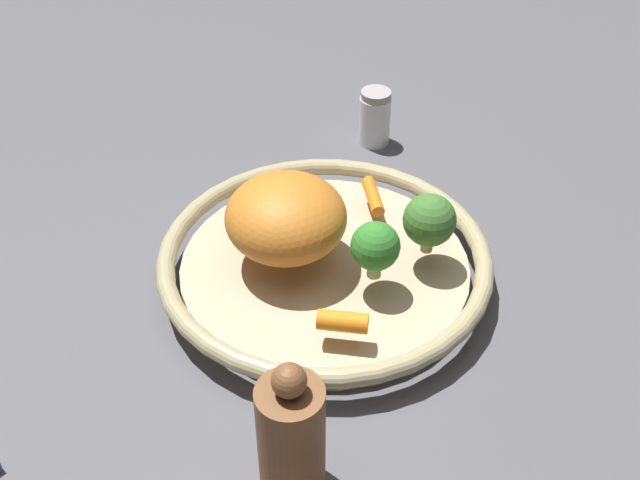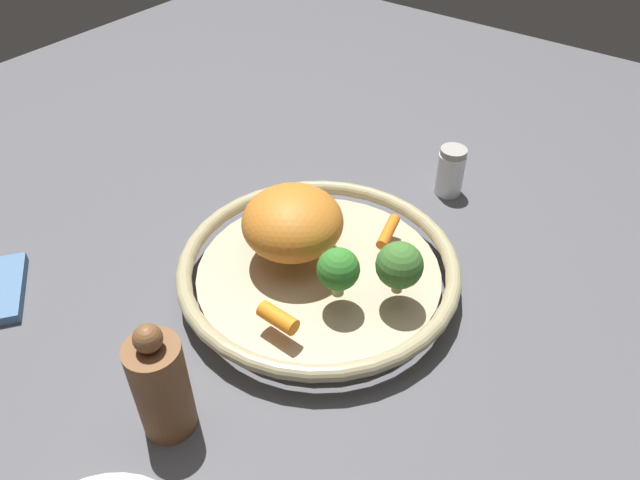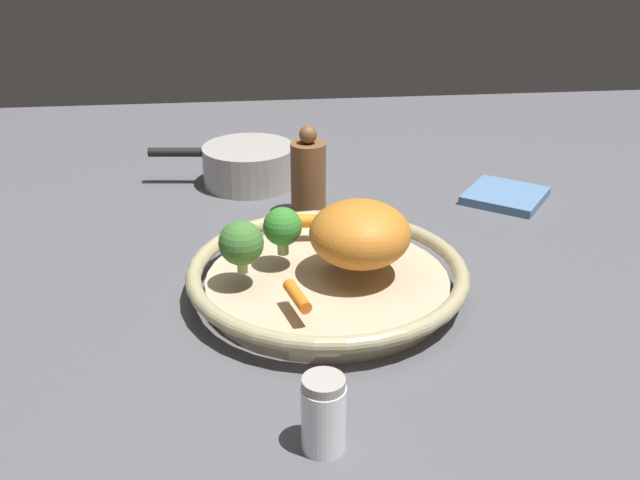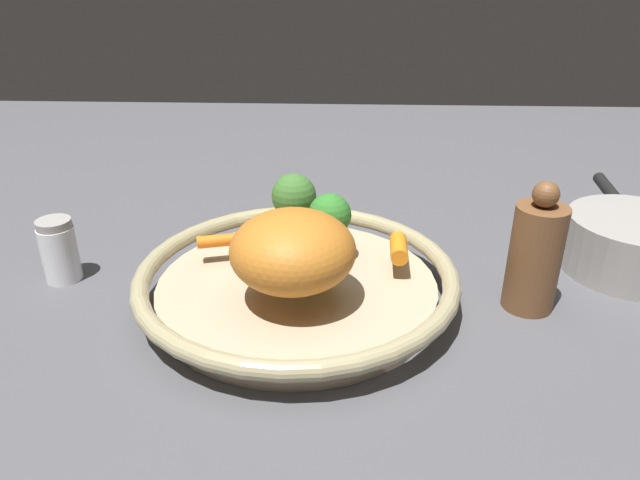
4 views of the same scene
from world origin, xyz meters
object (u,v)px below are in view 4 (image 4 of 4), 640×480
(broccoli_floret_small, at_px, (330,216))
(pepper_mill, at_px, (536,256))
(serving_bowl, at_px, (297,282))
(salt_shaker, at_px, (59,250))
(baby_carrot_right, at_px, (223,240))
(broccoli_floret_large, at_px, (294,196))
(roast_chicken_piece, at_px, (296,251))
(saucepan, at_px, (632,244))
(baby_carrot_left, at_px, (399,248))

(broccoli_floret_small, bearing_deg, pepper_mill, -14.44)
(serving_bowl, bearing_deg, salt_shaker, 172.56)
(baby_carrot_right, relative_size, broccoli_floret_large, 0.88)
(broccoli_floret_large, xyz_separation_m, salt_shaker, (-0.27, -0.07, -0.05))
(roast_chicken_piece, xyz_separation_m, broccoli_floret_small, (0.03, 0.09, -0.00))
(baby_carrot_right, xyz_separation_m, broccoli_floret_large, (0.08, 0.06, 0.03))
(pepper_mill, xyz_separation_m, saucepan, (0.15, 0.09, -0.03))
(salt_shaker, bearing_deg, baby_carrot_left, -1.21)
(baby_carrot_right, xyz_separation_m, saucepan, (0.49, 0.05, -0.02))
(pepper_mill, height_order, saucepan, pepper_mill)
(broccoli_floret_small, relative_size, pepper_mill, 0.43)
(baby_carrot_left, relative_size, broccoli_floret_large, 0.71)
(broccoli_floret_large, bearing_deg, broccoli_floret_small, -49.12)
(saucepan, bearing_deg, salt_shaker, -175.43)
(broccoli_floret_small, bearing_deg, salt_shaker, -177.00)
(broccoli_floret_small, bearing_deg, saucepan, 5.91)
(broccoli_floret_small, distance_m, salt_shaker, 0.32)
(baby_carrot_left, xyz_separation_m, salt_shaker, (-0.40, 0.01, -0.02))
(serving_bowl, distance_m, saucepan, 0.41)
(baby_carrot_left, bearing_deg, pepper_mill, -12.61)
(broccoli_floret_small, height_order, salt_shaker, broccoli_floret_small)
(baby_carrot_left, height_order, saucepan, saucepan)
(baby_carrot_right, height_order, broccoli_floret_large, broccoli_floret_large)
(baby_carrot_right, relative_size, pepper_mill, 0.40)
(serving_bowl, relative_size, broccoli_floret_large, 5.26)
(broccoli_floret_small, xyz_separation_m, saucepan, (0.37, 0.04, -0.05))
(baby_carrot_left, bearing_deg, saucepan, 12.31)
(broccoli_floret_large, height_order, pepper_mill, pepper_mill)
(baby_carrot_right, height_order, pepper_mill, pepper_mill)
(broccoli_floret_large, distance_m, salt_shaker, 0.28)
(broccoli_floret_large, relative_size, saucepan, 0.27)
(baby_carrot_right, relative_size, salt_shaker, 0.77)
(serving_bowl, xyz_separation_m, baby_carrot_right, (-0.09, 0.05, 0.03))
(serving_bowl, height_order, baby_carrot_right, baby_carrot_right)
(serving_bowl, bearing_deg, saucepan, 12.84)
(baby_carrot_right, distance_m, salt_shaker, 0.19)
(baby_carrot_left, height_order, pepper_mill, pepper_mill)
(baby_carrot_right, distance_m, broccoli_floret_large, 0.10)
(broccoli_floret_large, xyz_separation_m, saucepan, (0.41, -0.01, -0.05))
(broccoli_floret_small, height_order, broccoli_floret_large, broccoli_floret_large)
(serving_bowl, height_order, roast_chicken_piece, roast_chicken_piece)
(baby_carrot_left, relative_size, baby_carrot_right, 0.81)
(broccoli_floret_small, distance_m, saucepan, 0.37)
(serving_bowl, xyz_separation_m, salt_shaker, (-0.28, 0.04, 0.01))
(baby_carrot_left, bearing_deg, roast_chicken_piece, -147.81)
(salt_shaker, xyz_separation_m, saucepan, (0.68, 0.05, -0.00))
(salt_shaker, bearing_deg, saucepan, 4.57)
(serving_bowl, relative_size, baby_carrot_left, 7.44)
(serving_bowl, xyz_separation_m, broccoli_floret_large, (-0.01, 0.11, 0.06))
(pepper_mill, bearing_deg, broccoli_floret_large, 157.63)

